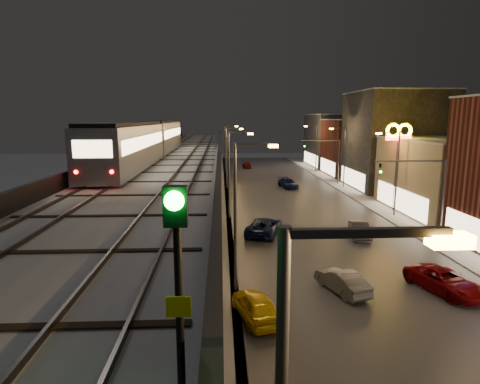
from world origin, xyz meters
name	(u,v)px	position (x,y,z in m)	size (l,w,h in m)	color
road_surface	(299,208)	(7.50, 35.00, 0.03)	(17.00, 120.00, 0.06)	#46474D
sidewalk_right	(384,207)	(17.50, 35.00, 0.07)	(4.00, 120.00, 0.14)	#9FA1A8
under_viaduct_pavement	(182,210)	(-6.00, 35.00, 0.03)	(11.00, 120.00, 0.06)	#9FA1A8
elevated_viaduct	(178,164)	(-6.00, 31.84, 5.62)	(9.00, 100.00, 6.30)	black
viaduct_trackbed	(178,157)	(-6.01, 31.97, 6.39)	(8.40, 100.00, 0.32)	#B2B7C1
viaduct_parapet_streetside	(219,152)	(-1.65, 32.00, 6.85)	(0.30, 100.00, 1.10)	black
viaduct_parapet_far	(135,152)	(-10.35, 32.00, 6.85)	(0.30, 100.00, 1.10)	black
building_c	(455,177)	(23.99, 32.00, 4.08)	(12.20, 15.20, 8.16)	#9B8F6C
building_d	(395,141)	(23.99, 48.00, 7.08)	(12.20, 13.20, 14.16)	#2F2F32
building_e	(361,147)	(23.99, 62.00, 5.08)	(12.20, 12.20, 10.16)	brown
building_f	(339,140)	(23.99, 76.00, 5.58)	(12.20, 16.20, 11.16)	#3B3B42
streetlight_left_1	(240,207)	(-0.43, 13.00, 5.24)	(2.57, 0.28, 9.00)	#38383A
streetlight_left_2	(231,169)	(-0.43, 31.00, 5.24)	(2.57, 0.28, 9.00)	#38383A
streetlight_right_2	(395,168)	(16.73, 31.00, 5.24)	(2.56, 0.28, 9.00)	#38383A
streetlight_left_3	(228,153)	(-0.43, 49.00, 5.24)	(2.57, 0.28, 9.00)	#38383A
streetlight_right_3	(343,153)	(16.73, 49.00, 5.24)	(2.56, 0.28, 9.00)	#38383A
streetlight_left_4	(226,145)	(-0.43, 67.00, 5.24)	(2.57, 0.28, 9.00)	#38383A
streetlight_right_4	(315,145)	(16.73, 67.00, 5.24)	(2.56, 0.28, 9.00)	#38383A
traffic_light_rig_a	(430,190)	(15.84, 22.00, 4.50)	(6.10, 0.34, 7.00)	#38383A
traffic_light_rig_b	(332,156)	(15.84, 52.00, 4.50)	(6.10, 0.34, 7.00)	#38383A
subway_train	(148,139)	(-8.50, 29.49, 8.33)	(2.88, 34.60, 3.44)	gray
rail_signal	(177,249)	(-2.10, -4.88, 8.68)	(0.34, 0.42, 2.90)	black
car_taxi	(256,307)	(0.23, 9.37, 0.72)	(1.70, 4.22, 1.44)	yellow
car_near_white	(342,282)	(5.70, 12.38, 0.67)	(1.42, 4.07, 1.34)	#5D5D5F
car_mid_silver	(264,227)	(2.30, 24.63, 0.76)	(2.51, 5.45, 1.52)	#0E173F
car_far_white	(247,165)	(3.89, 73.36, 0.70)	(1.66, 4.12, 1.40)	maroon
car_onc_silver	(360,231)	(10.53, 23.23, 0.68)	(1.44, 4.14, 1.37)	#434548
car_onc_dark	(444,282)	(11.84, 12.12, 0.68)	(2.26, 4.91, 1.36)	maroon
car_onc_white	(288,184)	(8.46, 48.65, 0.70)	(1.95, 4.80, 1.39)	#0C143C
sign_mcdonalds	(398,140)	(18.00, 33.45, 7.93)	(2.90, 0.41, 9.79)	#38383A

